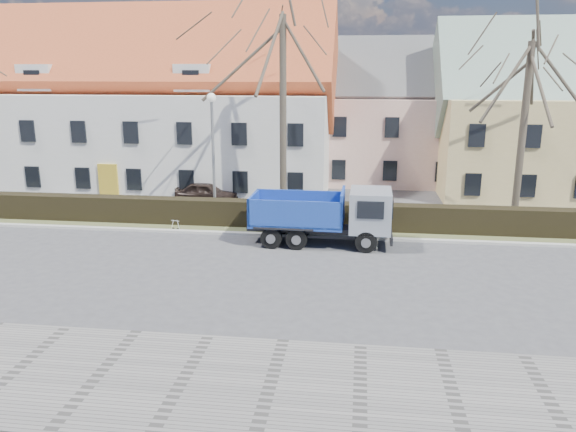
# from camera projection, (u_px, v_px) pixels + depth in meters

# --- Properties ---
(ground) EXTENTS (120.00, 120.00, 0.00)m
(ground) POSITION_uv_depth(u_px,v_px,m) (304.00, 271.00, 22.04)
(ground) COLOR #444447
(sidewalk_near) EXTENTS (80.00, 5.00, 0.08)m
(sidewalk_near) POSITION_uv_depth(u_px,v_px,m) (270.00, 388.00, 13.87)
(sidewalk_near) COLOR gray
(sidewalk_near) RESTS_ON ground
(curb_far) EXTENTS (80.00, 0.30, 0.12)m
(curb_far) POSITION_uv_depth(u_px,v_px,m) (314.00, 236.00, 26.44)
(curb_far) COLOR #B2AFA7
(curb_far) RESTS_ON ground
(grass_strip) EXTENTS (80.00, 3.00, 0.10)m
(grass_strip) POSITION_uv_depth(u_px,v_px,m) (317.00, 227.00, 27.97)
(grass_strip) COLOR #4E5530
(grass_strip) RESTS_ON ground
(hedge) EXTENTS (60.00, 0.90, 1.30)m
(hedge) POSITION_uv_depth(u_px,v_px,m) (316.00, 217.00, 27.63)
(hedge) COLOR black
(hedge) RESTS_ON ground
(building_white) EXTENTS (26.80, 10.80, 9.50)m
(building_white) POSITION_uv_depth(u_px,v_px,m) (137.00, 114.00, 37.81)
(building_white) COLOR silver
(building_white) RESTS_ON ground
(building_pink) EXTENTS (10.80, 8.80, 8.00)m
(building_pink) POSITION_uv_depth(u_px,v_px,m) (389.00, 123.00, 39.73)
(building_pink) COLOR beige
(building_pink) RESTS_ON ground
(tree_1) EXTENTS (9.20, 9.20, 12.65)m
(tree_1) POSITION_uv_depth(u_px,v_px,m) (283.00, 97.00, 28.85)
(tree_1) COLOR #41392D
(tree_1) RESTS_ON ground
(tree_2) EXTENTS (8.00, 8.00, 11.00)m
(tree_2) POSITION_uv_depth(u_px,v_px,m) (525.00, 115.00, 27.57)
(tree_2) COLOR #41392D
(tree_2) RESTS_ON ground
(dump_truck) EXTENTS (6.64, 2.55, 2.64)m
(dump_truck) POSITION_uv_depth(u_px,v_px,m) (316.00, 215.00, 25.21)
(dump_truck) COLOR #153696
(dump_truck) RESTS_ON ground
(streetlight) EXTENTS (0.52, 0.52, 6.64)m
(streetlight) POSITION_uv_depth(u_px,v_px,m) (213.00, 158.00, 28.59)
(streetlight) COLOR gray
(streetlight) RESTS_ON ground
(cart_frame) EXTENTS (0.74, 0.56, 0.60)m
(cart_frame) POSITION_uv_depth(u_px,v_px,m) (172.00, 225.00, 27.53)
(cart_frame) COLOR silver
(cart_frame) RESTS_ON ground
(parked_car_a) EXTENTS (3.87, 1.85, 1.28)m
(parked_car_a) POSITION_uv_depth(u_px,v_px,m) (207.00, 193.00, 33.10)
(parked_car_a) COLOR black
(parked_car_a) RESTS_ON ground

